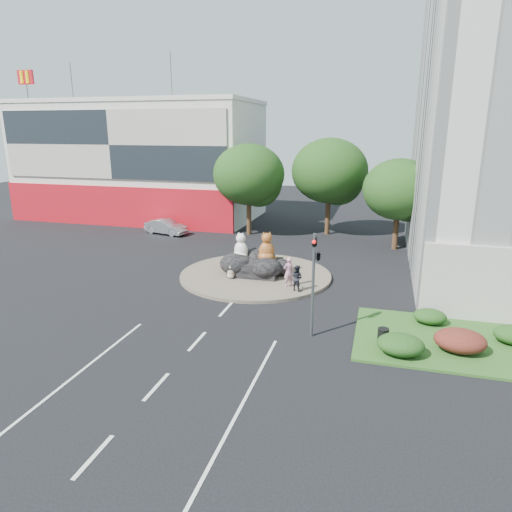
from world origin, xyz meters
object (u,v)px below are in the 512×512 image
Objects in this scene: kitten_calico at (231,271)px; parked_car at (166,227)px; cat_tabby at (267,246)px; kitten_white at (289,275)px; pedestrian_pink at (289,272)px; litter_bin at (383,336)px; cat_white at (241,246)px; pedestrian_dark at (297,278)px.

kitten_calico is 0.23× the size of parked_car.
cat_tabby is 2.41m from kitten_white.
cat_tabby is 15.77m from parked_car.
pedestrian_pink is 2.53× the size of litter_bin.
cat_tabby is at bearing -115.58° from parked_car.
cat_white is at bearing 138.72° from litter_bin.
pedestrian_dark reaches higher than litter_bin.
pedestrian_dark is at bearing 5.83° from kitten_calico.
kitten_calico is at bearing 176.18° from kitten_white.
cat_white is at bearing 154.52° from kitten_white.
kitten_white is 0.50× the size of pedestrian_dark.
kitten_calico reaches higher than litter_bin.
pedestrian_pink is at bearing -91.26° from kitten_white.
kitten_calico is (-0.27, -1.35, -1.35)m from cat_white.
pedestrian_pink reaches higher than litter_bin.
cat_white is at bearing 98.82° from kitten_calico.
cat_white reaches higher than pedestrian_pink.
parked_car is at bearing 137.45° from litter_bin.
cat_white is 2.57× the size of litter_bin.
pedestrian_dark is at bearing -70.74° from cat_tabby.
cat_tabby is at bearing 27.74° from cat_white.
cat_white is at bearing -72.03° from pedestrian_pink.
pedestrian_pink is 0.87m from pedestrian_dark.
cat_white is at bearing -9.50° from pedestrian_dark.
cat_white is 14.51m from parked_car.
parked_car is (-13.86, 10.78, 0.10)m from kitten_white.
kitten_calico is at bearing -169.82° from cat_tabby.
litter_bin is (7.53, -8.21, -1.62)m from cat_tabby.
kitten_calico is (-2.01, -1.42, -1.42)m from cat_tabby.
cat_tabby is at bearing 139.97° from kitten_white.
cat_tabby is at bearing -90.78° from pedestrian_pink.
parked_car is (-12.20, 9.90, -1.41)m from cat_tabby.
pedestrian_dark is 0.37× the size of parked_car.
kitten_calico is 4.65m from pedestrian_dark.
pedestrian_pink is (3.88, -0.54, 0.43)m from kitten_calico.
cat_tabby reaches higher than litter_bin.
litter_bin is at bearing -63.47° from kitten_white.
cat_white is 4.18m from pedestrian_pink.
kitten_white is (1.67, -0.88, -1.51)m from cat_tabby.
kitten_calico is at bearing -124.53° from parked_car.
kitten_calico is at bearing -52.41° from pedestrian_pink.
litter_bin is at bearing 87.70° from pedestrian_pink.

